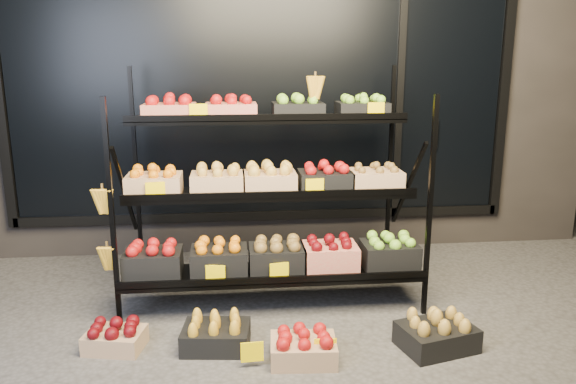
{
  "coord_description": "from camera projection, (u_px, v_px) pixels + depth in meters",
  "views": [
    {
      "loc": [
        -0.26,
        -3.28,
        1.74
      ],
      "look_at": [
        0.12,
        0.55,
        0.8
      ],
      "focal_mm": 35.0,
      "sensor_mm": 36.0,
      "label": 1
    }
  ],
  "objects": [
    {
      "name": "floor_crate_midright",
      "position": [
        303.0,
        346.0,
        3.26
      ],
      "size": [
        0.4,
        0.31,
        0.19
      ],
      "rotation": [
        0.0,
        0.0,
        -0.07
      ],
      "color": "tan",
      "rests_on": "ground"
    },
    {
      "name": "building",
      "position": [
        256.0,
        54.0,
        5.7
      ],
      "size": [
        6.0,
        2.08,
        3.5
      ],
      "color": "#2D2826",
      "rests_on": "ground"
    },
    {
      "name": "floor_crate_right",
      "position": [
        437.0,
        333.0,
        3.4
      ],
      "size": [
        0.5,
        0.42,
        0.21
      ],
      "rotation": [
        0.0,
        0.0,
        0.26
      ],
      "color": "black",
      "rests_on": "ground"
    },
    {
      "name": "ground",
      "position": [
        278.0,
        333.0,
        3.61
      ],
      "size": [
        24.0,
        24.0,
        0.0
      ],
      "primitive_type": "plane",
      "color": "#514F4C",
      "rests_on": "ground"
    },
    {
      "name": "display_rack",
      "position": [
        269.0,
        192.0,
        4.0
      ],
      "size": [
        2.18,
        1.02,
        1.71
      ],
      "color": "black",
      "rests_on": "ground"
    },
    {
      "name": "floor_crate_left",
      "position": [
        115.0,
        336.0,
        3.39
      ],
      "size": [
        0.38,
        0.31,
        0.18
      ],
      "rotation": [
        0.0,
        0.0,
        -0.2
      ],
      "color": "tan",
      "rests_on": "ground"
    },
    {
      "name": "tag_floor_a",
      "position": [
        252.0,
        358.0,
        3.19
      ],
      "size": [
        0.13,
        0.01,
        0.12
      ],
      "primitive_type": "cube",
      "color": "#FFD800",
      "rests_on": "ground"
    },
    {
      "name": "floor_crate_midleft",
      "position": [
        216.0,
        333.0,
        3.41
      ],
      "size": [
        0.43,
        0.34,
        0.2
      ],
      "rotation": [
        0.0,
        0.0,
        -0.11
      ],
      "color": "black",
      "rests_on": "ground"
    },
    {
      "name": "tag_floor_b",
      "position": [
        325.0,
        354.0,
        3.23
      ],
      "size": [
        0.13,
        0.01,
        0.12
      ],
      "primitive_type": "cube",
      "color": "#FFD800",
      "rests_on": "ground"
    }
  ]
}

